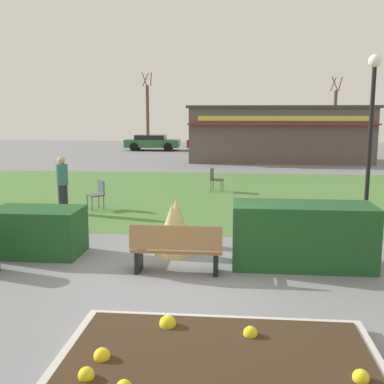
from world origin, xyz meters
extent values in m
plane|color=slate|center=(0.00, 0.00, 0.00)|extent=(80.00, 80.00, 0.00)
cube|color=#4C7A38|center=(0.00, 9.12, 0.00)|extent=(36.00, 12.00, 0.01)
cube|color=beige|center=(0.88, -2.82, 0.07)|extent=(3.82, 2.30, 0.14)
cube|color=#382819|center=(0.88, -2.82, 0.14)|extent=(3.58, 2.06, 0.04)
sphere|color=yellow|center=(2.41, -3.21, 0.19)|extent=(0.18, 0.18, 0.18)
sphere|color=yellow|center=(1.26, -2.29, 0.19)|extent=(0.18, 0.18, 0.18)
sphere|color=yellow|center=(-0.52, -3.45, 0.19)|extent=(0.18, 0.18, 0.18)
sphere|color=yellow|center=(-0.47, -3.04, 0.19)|extent=(0.20, 0.20, 0.20)
sphere|color=yellow|center=(0.17, -2.12, 0.19)|extent=(0.22, 0.22, 0.22)
cube|color=olive|center=(-0.04, 0.47, 0.45)|extent=(1.70, 0.48, 0.06)
cube|color=olive|center=(-0.04, 0.25, 0.73)|extent=(1.70, 0.13, 0.44)
cube|color=black|center=(-0.77, 0.47, 0.23)|extent=(0.08, 0.44, 0.45)
cube|color=black|center=(0.69, 0.47, 0.23)|extent=(0.08, 0.44, 0.45)
cube|color=olive|center=(-0.85, 0.47, 0.57)|extent=(0.06, 0.44, 0.06)
cube|color=olive|center=(0.77, 0.47, 0.57)|extent=(0.06, 0.44, 0.06)
cube|color=#1E4C23|center=(-3.11, 1.32, 0.49)|extent=(1.85, 1.10, 0.99)
cube|color=#1E4C23|center=(2.34, 1.08, 0.62)|extent=(2.69, 1.10, 1.23)
cone|color=tan|center=(-0.28, 1.56, 0.55)|extent=(0.79, 0.79, 1.10)
cone|color=tan|center=(-0.30, 2.39, 0.53)|extent=(0.71, 0.71, 1.06)
cylinder|color=black|center=(4.73, 5.62, 0.10)|extent=(0.22, 0.22, 0.20)
cylinder|color=black|center=(4.73, 5.62, 2.09)|extent=(0.12, 0.12, 4.18)
sphere|color=white|center=(4.73, 5.62, 4.34)|extent=(0.36, 0.36, 0.36)
cube|color=#594C47|center=(3.54, 21.19, 1.59)|extent=(10.58, 3.93, 3.18)
cube|color=#333338|center=(3.54, 21.19, 3.26)|extent=(10.88, 4.23, 0.16)
cube|color=maroon|center=(3.54, 19.04, 2.29)|extent=(10.68, 0.36, 0.08)
cube|color=#D8CC4C|center=(3.54, 19.20, 2.61)|extent=(9.53, 0.04, 0.28)
cube|color=#4C5156|center=(0.31, 9.66, 0.45)|extent=(0.51, 0.51, 0.04)
cube|color=#4C5156|center=(0.12, 9.70, 0.67)|extent=(0.11, 0.44, 0.44)
cylinder|color=#4C5156|center=(0.47, 9.45, 0.23)|extent=(0.03, 0.03, 0.45)
cylinder|color=#4C5156|center=(0.53, 9.82, 0.23)|extent=(0.03, 0.03, 0.45)
cylinder|color=#4C5156|center=(0.09, 9.51, 0.23)|extent=(0.03, 0.03, 0.45)
cylinder|color=#4C5156|center=(0.16, 9.88, 0.23)|extent=(0.03, 0.03, 0.45)
cube|color=#4C5156|center=(-3.28, 5.98, 0.45)|extent=(0.62, 0.62, 0.04)
cube|color=#4C5156|center=(-3.13, 6.10, 0.67)|extent=(0.31, 0.36, 0.44)
cylinder|color=#4C5156|center=(-3.55, 6.00, 0.23)|extent=(0.03, 0.03, 0.45)
cylinder|color=#4C5156|center=(-3.30, 5.71, 0.23)|extent=(0.03, 0.03, 0.45)
cylinder|color=#4C5156|center=(-3.26, 6.24, 0.23)|extent=(0.03, 0.03, 0.45)
cylinder|color=#4C5156|center=(-3.01, 5.95, 0.23)|extent=(0.03, 0.03, 0.45)
cylinder|color=#23232D|center=(-4.08, 5.38, 0.42)|extent=(0.28, 0.28, 0.85)
cylinder|color=#336B66|center=(-4.08, 5.38, 1.16)|extent=(0.34, 0.34, 0.62)
sphere|color=tan|center=(-4.08, 5.38, 1.58)|extent=(0.22, 0.22, 0.22)
cube|color=#2D6638|center=(-5.55, 28.53, 0.55)|extent=(4.24, 1.91, 0.60)
cube|color=black|center=(-5.70, 28.52, 0.98)|extent=(2.35, 1.64, 0.44)
cylinder|color=black|center=(-4.27, 29.48, 0.32)|extent=(0.65, 0.24, 0.64)
cylinder|color=black|center=(-4.22, 27.64, 0.32)|extent=(0.65, 0.24, 0.64)
cylinder|color=black|center=(-6.87, 29.41, 0.32)|extent=(0.65, 0.24, 0.64)
cylinder|color=black|center=(-6.83, 27.57, 0.32)|extent=(0.65, 0.24, 0.64)
cube|color=maroon|center=(-0.63, 28.53, 0.55)|extent=(4.34, 2.15, 0.60)
cube|color=black|center=(-0.78, 28.54, 0.98)|extent=(2.43, 1.77, 0.44)
cylinder|color=black|center=(0.75, 29.33, 0.32)|extent=(0.66, 0.27, 0.64)
cylinder|color=black|center=(0.59, 27.50, 0.32)|extent=(0.66, 0.27, 0.64)
cylinder|color=black|center=(-1.85, 29.55, 0.32)|extent=(0.66, 0.27, 0.64)
cylinder|color=black|center=(-2.00, 27.72, 0.32)|extent=(0.66, 0.27, 0.64)
cube|color=black|center=(5.34, 28.53, 0.55)|extent=(4.24, 1.89, 0.60)
cube|color=black|center=(5.19, 28.52, 0.98)|extent=(2.34, 1.63, 0.44)
cylinder|color=black|center=(6.62, 29.47, 0.32)|extent=(0.64, 0.23, 0.64)
cylinder|color=black|center=(6.66, 27.63, 0.32)|extent=(0.64, 0.23, 0.64)
cylinder|color=black|center=(4.02, 29.42, 0.32)|extent=(0.64, 0.23, 0.64)
cylinder|color=black|center=(4.06, 27.58, 0.32)|extent=(0.64, 0.23, 0.64)
cylinder|color=brown|center=(-6.88, 33.65, 2.63)|extent=(0.28, 0.28, 5.27)
cylinder|color=brown|center=(-6.55, 33.76, 5.77)|extent=(0.25, 0.58, 1.12)
cylinder|color=brown|center=(-7.06, 33.96, 5.77)|extent=(0.54, 0.36, 1.12)
cylinder|color=brown|center=(-7.05, 33.35, 5.77)|extent=(0.54, 0.35, 1.12)
cylinder|color=brown|center=(8.96, 32.21, 2.35)|extent=(0.28, 0.28, 4.70)
cylinder|color=brown|center=(9.29, 32.31, 5.20)|extent=(0.25, 0.58, 1.12)
cylinder|color=brown|center=(8.78, 32.51, 5.20)|extent=(0.54, 0.36, 1.12)
cylinder|color=brown|center=(8.79, 31.90, 5.20)|extent=(0.54, 0.35, 1.12)
camera|label=1|loc=(1.06, -8.00, 2.99)|focal=44.28mm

